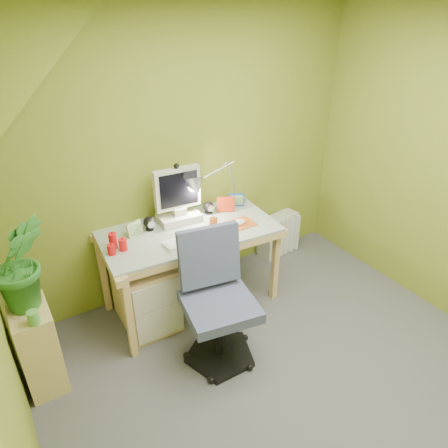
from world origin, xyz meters
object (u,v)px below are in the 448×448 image
desk_lamp (225,174)px  potted_plant (21,263)px  radiator (278,234)px  task_chair (220,304)px  desk (191,268)px  side_ledge (39,347)px  monitor (178,195)px

desk_lamp → potted_plant: 1.72m
potted_plant → radiator: (2.38, 0.43, -0.75)m
task_chair → radiator: size_ratio=2.35×
desk → desk_lamp: desk_lamp is taller
task_chair → radiator: 1.59m
side_ledge → radiator: (2.42, 0.48, -0.11)m
desk → radiator: (1.15, 0.27, -0.16)m
side_ledge → radiator: size_ratio=1.51×
desk → potted_plant: size_ratio=2.18×
side_ledge → potted_plant: bearing=54.2°
monitor → desk_lamp: 0.46m
potted_plant → task_chair: bearing=-23.8°
potted_plant → radiator: potted_plant is taller
desk_lamp → radiator: bearing=11.4°
radiator → monitor: bearing=174.5°
desk → desk_lamp: (0.45, 0.18, 0.69)m
side_ledge → desk_lamp: bearing=13.1°
side_ledge → radiator: side_ledge is taller
radiator → desk: bearing=-176.8°
radiator → potted_plant: bearing=-179.4°
desk → radiator: size_ratio=3.28×
potted_plant → radiator: size_ratio=1.51×
desk_lamp → task_chair: bearing=-119.3°
side_ledge → task_chair: size_ratio=0.64×
desk_lamp → monitor: bearing=-175.5°
monitor → task_chair: (-0.11, -0.84, -0.48)m
task_chair → radiator: bearing=45.6°
desk → monitor: size_ratio=2.97×
desk → task_chair: 0.68m
desk → side_ledge: bearing=-166.0°
radiator → side_ledge: bearing=-178.5°
desk_lamp → side_ledge: bearing=-162.4°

